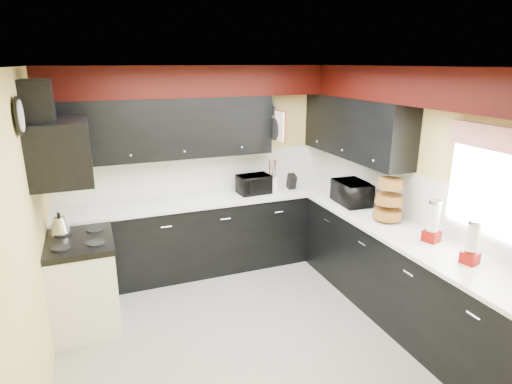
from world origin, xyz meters
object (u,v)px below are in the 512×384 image
toaster_oven (254,184)px  knife_block (292,182)px  kettle (60,225)px  microwave (352,193)px  utensil_crock (272,184)px

toaster_oven → knife_block: 0.52m
kettle → knife_block: bearing=10.5°
microwave → utensil_crock: (-0.66, 0.84, -0.05)m
knife_block → kettle: size_ratio=1.04×
knife_block → utensil_crock: bearing=176.8°
kettle → utensil_crock: bearing=12.2°
utensil_crock → knife_block: 0.27m
utensil_crock → knife_block: knife_block is taller
microwave → kettle: (-3.16, 0.29, -0.07)m
kettle → microwave: bearing=-5.3°
toaster_oven → utensil_crock: 0.26m
knife_block → toaster_oven: bearing=-177.6°
knife_block → kettle: (-2.76, -0.51, -0.03)m
utensil_crock → kettle: 2.56m
microwave → utensil_crock: 1.06m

